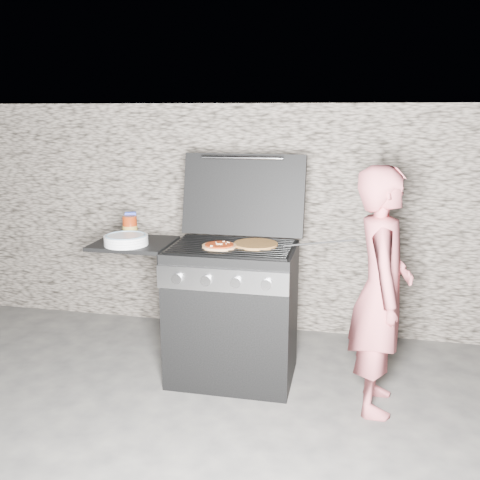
% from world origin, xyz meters
% --- Properties ---
extents(ground, '(50.00, 50.00, 0.00)m').
position_xyz_m(ground, '(0.00, 0.00, 0.00)').
color(ground, '#383838').
extents(stone_wall, '(8.00, 0.35, 1.80)m').
position_xyz_m(stone_wall, '(0.00, 1.05, 0.90)').
color(stone_wall, '#A59586').
rests_on(stone_wall, ground).
extents(gas_grill, '(1.34, 0.79, 0.91)m').
position_xyz_m(gas_grill, '(-0.25, 0.00, 0.46)').
color(gas_grill, black).
rests_on(gas_grill, ground).
extents(pizza_topped, '(0.27, 0.27, 0.02)m').
position_xyz_m(pizza_topped, '(-0.07, -0.06, 0.92)').
color(pizza_topped, '#DEBB61').
rests_on(pizza_topped, gas_grill).
extents(pizza_plain, '(0.34, 0.34, 0.02)m').
position_xyz_m(pizza_plain, '(0.14, 0.04, 0.92)').
color(pizza_plain, '#BB8238').
rests_on(pizza_plain, gas_grill).
extents(sauce_jar, '(0.11, 0.11, 0.15)m').
position_xyz_m(sauce_jar, '(-0.74, 0.11, 0.98)').
color(sauce_jar, maroon).
rests_on(sauce_jar, gas_grill).
extents(blue_carton, '(0.08, 0.06, 0.16)m').
position_xyz_m(blue_carton, '(-0.76, 0.19, 0.98)').
color(blue_carton, '#3044BF').
rests_on(blue_carton, gas_grill).
extents(plate_stack, '(0.36, 0.36, 0.06)m').
position_xyz_m(plate_stack, '(-0.68, -0.09, 0.93)').
color(plate_stack, white).
rests_on(plate_stack, gas_grill).
extents(person, '(0.35, 0.53, 1.46)m').
position_xyz_m(person, '(0.92, -0.17, 0.73)').
color(person, '#C35B62').
rests_on(person, ground).
extents(tongs, '(0.45, 0.09, 0.09)m').
position_xyz_m(tongs, '(0.55, 0.00, 0.96)').
color(tongs, black).
rests_on(tongs, gas_grill).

